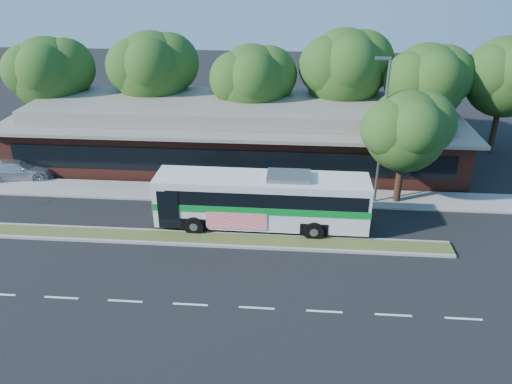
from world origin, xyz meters
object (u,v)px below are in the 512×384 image
transit_bus (263,197)px  sidewalk_tree (411,129)px  lamp_post (382,129)px  sedan (19,169)px

transit_bus → sidewalk_tree: 9.91m
lamp_post → transit_bus: (-6.82, -3.60, -3.03)m
lamp_post → sidewalk_tree: bearing=10.1°
lamp_post → transit_bus: size_ratio=0.75×
transit_bus → sedan: (-17.40, 5.40, -1.19)m
lamp_post → sedan: 24.65m
sedan → lamp_post: bearing=-104.7°
lamp_post → transit_bus: lamp_post is taller
lamp_post → sedan: size_ratio=1.91×
sedan → sidewalk_tree: size_ratio=0.66×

